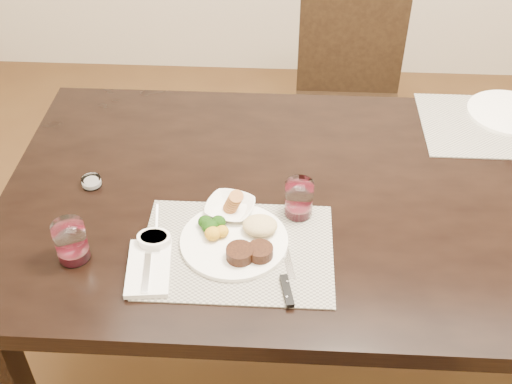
# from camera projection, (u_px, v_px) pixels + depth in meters

# --- Properties ---
(ground_plane) EXTENTS (4.50, 4.50, 0.00)m
(ground_plane) POSITION_uv_depth(u_px,v_px,m) (351.00, 363.00, 2.18)
(ground_plane) COLOR #3F2614
(ground_plane) RESTS_ON ground
(dining_table) EXTENTS (2.00, 1.00, 0.75)m
(dining_table) POSITION_uv_depth(u_px,v_px,m) (374.00, 219.00, 1.75)
(dining_table) COLOR black
(dining_table) RESTS_ON ground
(chair_far) EXTENTS (0.42, 0.42, 0.90)m
(chair_far) POSITION_uv_depth(u_px,v_px,m) (349.00, 92.00, 2.57)
(chair_far) COLOR black
(chair_far) RESTS_ON ground
(placemat_near) EXTENTS (0.46, 0.34, 0.00)m
(placemat_near) POSITION_uv_depth(u_px,v_px,m) (237.00, 250.00, 1.54)
(placemat_near) COLOR gray
(placemat_near) RESTS_ON dining_table
(placemat_far) EXTENTS (0.46, 0.34, 0.00)m
(placemat_far) POSITION_uv_depth(u_px,v_px,m) (498.00, 126.00, 1.95)
(placemat_far) COLOR gray
(placemat_far) RESTS_ON dining_table
(dinner_plate) EXTENTS (0.26, 0.26, 0.05)m
(dinner_plate) POSITION_uv_depth(u_px,v_px,m) (239.00, 239.00, 1.55)
(dinner_plate) COLOR white
(dinner_plate) RESTS_ON placemat_near
(napkin_fork) EXTENTS (0.12, 0.19, 0.02)m
(napkin_fork) POSITION_uv_depth(u_px,v_px,m) (149.00, 267.00, 1.49)
(napkin_fork) COLOR white
(napkin_fork) RESTS_ON placemat_near
(steak_knife) EXTENTS (0.04, 0.21, 0.01)m
(steak_knife) POSITION_uv_depth(u_px,v_px,m) (287.00, 283.00, 1.45)
(steak_knife) COLOR white
(steak_knife) RESTS_ON placemat_near
(cracker_bowl) EXTENTS (0.15, 0.15, 0.05)m
(cracker_bowl) POSITION_uv_depth(u_px,v_px,m) (230.00, 208.00, 1.63)
(cracker_bowl) COLOR white
(cracker_bowl) RESTS_ON placemat_near
(sauce_ramekin) EXTENTS (0.08, 0.12, 0.06)m
(sauce_ramekin) POSITION_uv_depth(u_px,v_px,m) (154.00, 240.00, 1.54)
(sauce_ramekin) COLOR white
(sauce_ramekin) RESTS_ON placemat_near
(wine_glass_near) EXTENTS (0.07, 0.07, 0.10)m
(wine_glass_near) POSITION_uv_depth(u_px,v_px,m) (299.00, 200.00, 1.61)
(wine_glass_near) COLOR silver
(wine_glass_near) RESTS_ON placemat_near
(far_plate) EXTENTS (0.25, 0.25, 0.01)m
(far_plate) POSITION_uv_depth(u_px,v_px,m) (509.00, 113.00, 1.99)
(far_plate) COLOR white
(far_plate) RESTS_ON placemat_far
(wine_glass_side) EXTENTS (0.08, 0.08, 0.10)m
(wine_glass_side) POSITION_uv_depth(u_px,v_px,m) (71.00, 243.00, 1.50)
(wine_glass_side) COLOR silver
(wine_glass_side) RESTS_ON dining_table
(salt_cellar) EXTENTS (0.05, 0.05, 0.02)m
(salt_cellar) POSITION_uv_depth(u_px,v_px,m) (92.00, 182.00, 1.73)
(salt_cellar) COLOR silver
(salt_cellar) RESTS_ON dining_table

